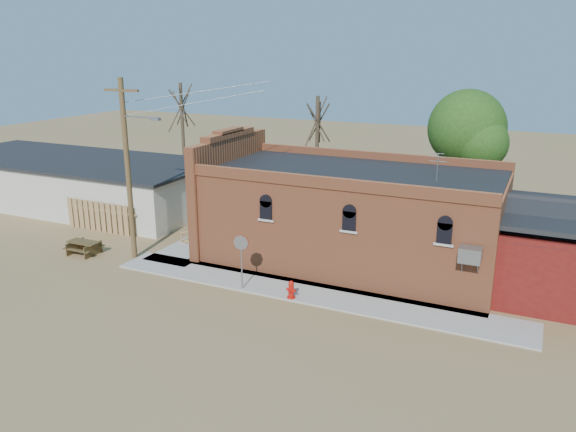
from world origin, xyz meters
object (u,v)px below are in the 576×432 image
at_px(brick_bar, 346,215).
at_px(utility_pole, 128,166).
at_px(trash_barrel, 232,230).
at_px(picnic_table, 84,246).
at_px(fire_hydrant, 291,289).
at_px(stop_sign, 241,248).

relative_size(brick_bar, utility_pole, 1.82).
bearing_deg(utility_pole, trash_barrel, 59.60).
distance_m(brick_bar, picnic_table, 13.65).
bearing_deg(utility_pole, picnic_table, -165.85).
relative_size(trash_barrel, picnic_table, 0.42).
height_order(utility_pole, fire_hydrant, utility_pole).
xyz_separation_m(brick_bar, utility_pole, (-9.79, -4.29, 2.43)).
xyz_separation_m(utility_pole, stop_sign, (6.94, -1.20, -2.78)).
relative_size(brick_bar, picnic_table, 9.62).
height_order(stop_sign, picnic_table, stop_sign).
bearing_deg(fire_hydrant, picnic_table, 179.82).
bearing_deg(fire_hydrant, stop_sign, -177.89).
xyz_separation_m(utility_pole, trash_barrel, (2.84, 4.85, -4.33)).
bearing_deg(brick_bar, picnic_table, -158.32).
bearing_deg(picnic_table, brick_bar, 19.99).
xyz_separation_m(brick_bar, stop_sign, (-2.85, -5.49, -0.35)).
height_order(brick_bar, trash_barrel, brick_bar).
bearing_deg(trash_barrel, brick_bar, -4.56).
xyz_separation_m(trash_barrel, picnic_table, (-5.62, -5.55, 0.01)).
xyz_separation_m(brick_bar, fire_hydrant, (-0.47, -5.50, -1.87)).
relative_size(fire_hydrant, trash_barrel, 1.09).
bearing_deg(stop_sign, trash_barrel, 133.73).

